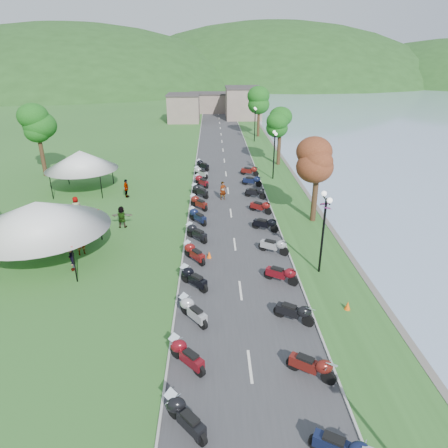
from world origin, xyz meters
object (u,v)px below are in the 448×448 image
object	(u,v)px
pedestrian_b	(90,238)
pedestrian_c	(73,270)
vendor_tent_main	(41,231)
pedestrian_a	(83,254)

from	to	relation	value
pedestrian_b	pedestrian_c	distance (m)	4.79
vendor_tent_main	pedestrian_a	xyz separation A→B (m)	(2.17, 0.62, -2.00)
vendor_tent_main	pedestrian_a	size ratio (longest dim) A/B	3.17
pedestrian_a	pedestrian_b	size ratio (longest dim) A/B	1.09
vendor_tent_main	pedestrian_c	world-z (taller)	vendor_tent_main
vendor_tent_main	pedestrian_b	xyz separation A→B (m)	(1.91, 3.26, -2.00)
pedestrian_c	pedestrian_b	bearing A→B (deg)	157.20
pedestrian_c	vendor_tent_main	bearing A→B (deg)	-150.91
pedestrian_a	vendor_tent_main	bearing A→B (deg)	161.14
pedestrian_a	pedestrian_b	xyz separation A→B (m)	(-0.27, 2.64, 0.00)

